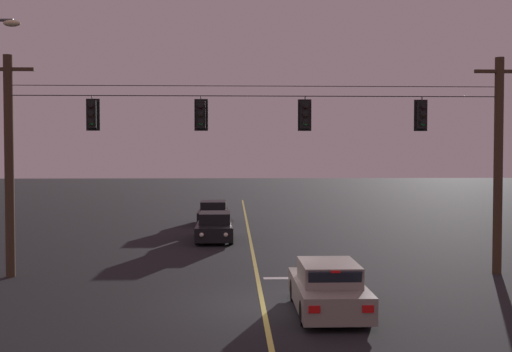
% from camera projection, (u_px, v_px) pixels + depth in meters
% --- Properties ---
extents(ground_plane, '(180.00, 180.00, 0.00)m').
position_uv_depth(ground_plane, '(263.00, 306.00, 18.31)').
color(ground_plane, black).
extents(lane_centre_stripe, '(0.14, 60.00, 0.01)m').
position_uv_depth(lane_centre_stripe, '(252.00, 250.00, 28.85)').
color(lane_centre_stripe, '#D1C64C').
rests_on(lane_centre_stripe, ground).
extents(stop_bar_paint, '(3.40, 0.36, 0.01)m').
position_uv_depth(stop_bar_paint, '(312.00, 278.00, 22.32)').
color(stop_bar_paint, silver).
rests_on(stop_bar_paint, ground).
extents(signal_span_assembly, '(19.09, 0.32, 7.74)m').
position_uv_depth(signal_span_assembly, '(257.00, 162.00, 22.71)').
color(signal_span_assembly, '#423021').
rests_on(signal_span_assembly, ground).
extents(traffic_light_leftmost, '(0.48, 0.41, 1.22)m').
position_uv_depth(traffic_light_leftmost, '(92.00, 114.00, 22.42)').
color(traffic_light_leftmost, black).
extents(traffic_light_left_inner, '(0.48, 0.41, 1.22)m').
position_uv_depth(traffic_light_left_inner, '(201.00, 115.00, 22.56)').
color(traffic_light_left_inner, black).
extents(traffic_light_centre, '(0.48, 0.41, 1.22)m').
position_uv_depth(traffic_light_centre, '(305.00, 115.00, 22.69)').
color(traffic_light_centre, black).
extents(traffic_light_right_inner, '(0.48, 0.41, 1.22)m').
position_uv_depth(traffic_light_right_inner, '(422.00, 115.00, 22.83)').
color(traffic_light_right_inner, black).
extents(car_waiting_near_lane, '(1.80, 4.33, 1.39)m').
position_uv_depth(car_waiting_near_lane, '(328.00, 289.00, 17.52)').
color(car_waiting_near_lane, gray).
rests_on(car_waiting_near_lane, ground).
extents(car_oncoming_lead, '(1.80, 4.42, 1.39)m').
position_uv_depth(car_oncoming_lead, '(215.00, 227.00, 31.80)').
color(car_oncoming_lead, black).
rests_on(car_oncoming_lead, ground).
extents(car_oncoming_trailing, '(1.80, 4.42, 1.39)m').
position_uv_depth(car_oncoming_trailing, '(213.00, 213.00, 39.19)').
color(car_oncoming_trailing, black).
rests_on(car_oncoming_trailing, ground).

